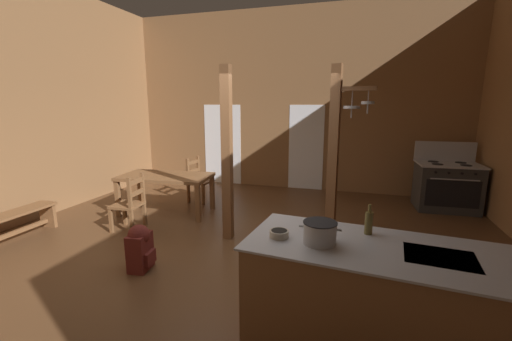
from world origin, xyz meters
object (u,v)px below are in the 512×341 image
(ladderback_chair_near_window, at_px, (130,204))
(backpack, at_px, (140,246))
(bottle_tall_on_counter, at_px, (369,222))
(dining_table, at_px, (166,180))
(ladderback_chair_by_post, at_px, (199,180))
(stove_range, at_px, (446,186))
(stockpot_on_counter, at_px, (320,233))
(kitchen_island, at_px, (372,296))
(mixing_bowl_on_counter, at_px, (279,234))
(bench_along_left_wall, at_px, (14,221))

(ladderback_chair_near_window, distance_m, backpack, 1.48)
(backpack, bearing_deg, bottle_tall_on_counter, -6.07)
(dining_table, relative_size, ladderback_chair_near_window, 1.87)
(dining_table, xyz_separation_m, ladderback_chair_by_post, (0.24, 0.89, -0.20))
(stove_range, distance_m, ladderback_chair_near_window, 5.97)
(ladderback_chair_by_post, bearing_deg, stockpot_on_counter, -50.66)
(kitchen_island, bearing_deg, ladderback_chair_by_post, 133.92)
(stove_range, xyz_separation_m, backpack, (-4.32, -3.86, -0.17))
(stove_range, relative_size, ladderback_chair_near_window, 1.39)
(ladderback_chair_by_post, bearing_deg, bottle_tall_on_counter, -44.25)
(dining_table, bearing_deg, stockpot_on_counter, -40.33)
(ladderback_chair_by_post, bearing_deg, backpack, -77.46)
(dining_table, distance_m, mixing_bowl_on_counter, 3.91)
(dining_table, distance_m, stockpot_on_counter, 4.20)
(ladderback_chair_near_window, distance_m, ladderback_chair_by_post, 1.90)
(ladderback_chair_by_post, bearing_deg, dining_table, -105.12)
(mixing_bowl_on_counter, bearing_deg, ladderback_chair_by_post, 125.98)
(ladderback_chair_by_post, relative_size, bottle_tall_on_counter, 3.38)
(stockpot_on_counter, xyz_separation_m, mixing_bowl_on_counter, (-0.36, 0.03, -0.06))
(stove_range, bearing_deg, bench_along_left_wall, -151.81)
(ladderback_chair_by_post, height_order, bottle_tall_on_counter, bottle_tall_on_counter)
(dining_table, xyz_separation_m, bench_along_left_wall, (-1.54, -1.85, -0.35))
(ladderback_chair_by_post, distance_m, stockpot_on_counter, 4.69)
(mixing_bowl_on_counter, bearing_deg, bottle_tall_on_counter, 21.65)
(bottle_tall_on_counter, bearing_deg, dining_table, 146.53)
(kitchen_island, bearing_deg, dining_table, 144.03)
(stockpot_on_counter, bearing_deg, stove_range, 65.64)
(stove_range, bearing_deg, dining_table, -161.25)
(stove_range, xyz_separation_m, dining_table, (-5.22, -1.77, 0.17))
(ladderback_chair_near_window, height_order, stockpot_on_counter, stockpot_on_counter)
(stove_range, bearing_deg, ladderback_chair_by_post, -169.96)
(stove_range, distance_m, backpack, 5.80)
(kitchen_island, distance_m, ladderback_chair_near_window, 4.08)
(bench_along_left_wall, xyz_separation_m, stockpot_on_counter, (4.73, -0.86, 0.71))
(ladderback_chair_near_window, xyz_separation_m, mixing_bowl_on_counter, (2.91, -1.69, 0.49))
(ladderback_chair_by_post, relative_size, backpack, 1.59)
(ladderback_chair_by_post, distance_m, mixing_bowl_on_counter, 4.44)
(stove_range, height_order, dining_table, stove_range)
(ladderback_chair_by_post, height_order, bench_along_left_wall, ladderback_chair_by_post)
(ladderback_chair_near_window, bearing_deg, dining_table, 85.63)
(mixing_bowl_on_counter, bearing_deg, stove_range, 61.77)
(kitchen_island, distance_m, backpack, 2.81)
(bench_along_left_wall, bearing_deg, ladderback_chair_near_window, 30.62)
(ladderback_chair_near_window, xyz_separation_m, backpack, (0.98, -1.11, -0.14))
(mixing_bowl_on_counter, bearing_deg, stockpot_on_counter, -4.87)
(stockpot_on_counter, distance_m, bottle_tall_on_counter, 0.52)
(stockpot_on_counter, bearing_deg, kitchen_island, 7.56)
(ladderback_chair_near_window, bearing_deg, bottle_tall_on_counter, -20.77)
(kitchen_island, relative_size, backpack, 3.76)
(kitchen_island, height_order, bottle_tall_on_counter, bottle_tall_on_counter)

